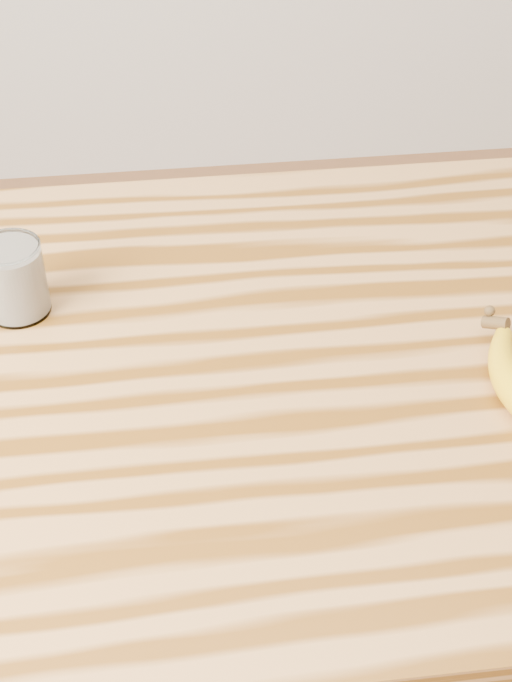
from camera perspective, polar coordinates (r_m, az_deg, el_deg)
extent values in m
cube|color=#A5723D|center=(1.06, -2.77, -2.07)|extent=(1.20, 0.80, 0.04)
cylinder|color=brown|center=(1.72, 14.96, -4.06)|extent=(0.06, 0.06, 0.86)
cylinder|color=white|center=(1.13, -14.33, 3.64)|extent=(0.07, 0.07, 0.09)
torus|color=white|center=(1.10, -14.71, 5.51)|extent=(0.07, 0.07, 0.00)
cylinder|color=silver|center=(1.13, -14.31, 3.53)|extent=(0.07, 0.07, 0.08)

